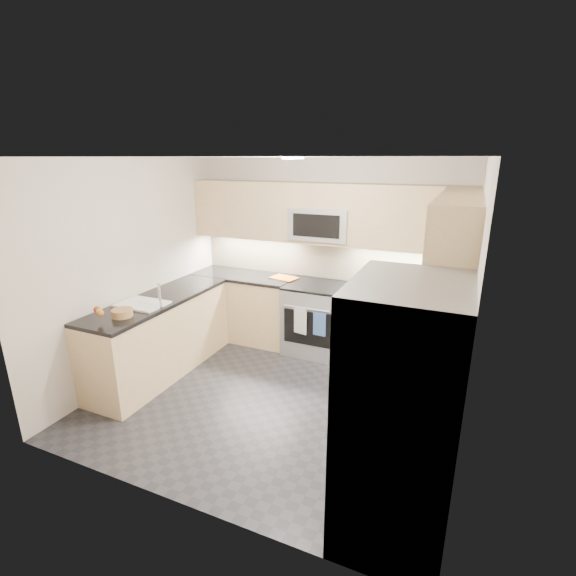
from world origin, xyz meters
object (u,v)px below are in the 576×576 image
Objects in this scene: microwave at (321,224)px; fruit_basket at (122,313)px; cutting_board at (284,278)px; utensil_bowl at (416,288)px; refrigerator at (400,415)px; gas_range at (316,319)px.

microwave reaches higher than fruit_basket.
cutting_board is at bearing 64.47° from fruit_basket.
cutting_board is at bearing 179.60° from utensil_bowl.
utensil_bowl is 1.72m from cutting_board.
microwave is 2.63× the size of utensil_bowl.
utensil_bowl reaches higher than fruit_basket.
cutting_board is (-1.95, 2.50, 0.05)m from refrigerator.
microwave reaches higher than refrigerator.
refrigerator is 3.17m from cutting_board.
fruit_basket is (-1.43, -1.88, 0.52)m from gas_range.
refrigerator reaches higher than gas_range.
utensil_bowl is 1.37× the size of fruit_basket.
microwave is 3.60× the size of fruit_basket.
fruit_basket is (-0.94, -1.96, 0.03)m from cutting_board.
gas_range is 0.51× the size of refrigerator.
refrigerator is at bearing -52.11° from cutting_board.
gas_range is at bearing -90.00° from microwave.
gas_range is 2.66× the size of cutting_board.
microwave is (0.00, 0.12, 1.24)m from gas_range.
utensil_bowl is at bearing 95.24° from refrigerator.
cutting_board is (-0.50, 0.08, 0.49)m from gas_range.
gas_range is at bearing -8.75° from cutting_board.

